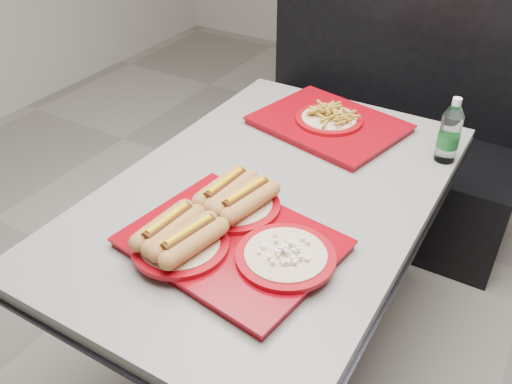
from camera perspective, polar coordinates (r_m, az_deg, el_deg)
The scene contains 6 objects.
ground at distance 2.16m, azimuth 1.22°, elevation -16.25°, with size 6.00×6.00×0.00m, color gray.
diner_table at distance 1.74m, azimuth 1.45°, elevation -4.13°, with size 0.92×1.42×0.75m.
booth_bench at distance 2.69m, azimuth 13.01°, elevation 5.64°, with size 1.30×0.57×1.35m.
tray_near at distance 1.41m, azimuth -3.07°, elevation -4.19°, with size 0.56×0.48×0.11m.
tray_far at distance 1.98m, azimuth 7.69°, elevation 7.43°, with size 0.57×0.49×0.10m.
water_bottle at distance 1.84m, azimuth 19.70°, elevation 5.77°, with size 0.07×0.07×0.22m.
Camera 1 is at (0.65, -1.18, 1.68)m, focal length 38.00 mm.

